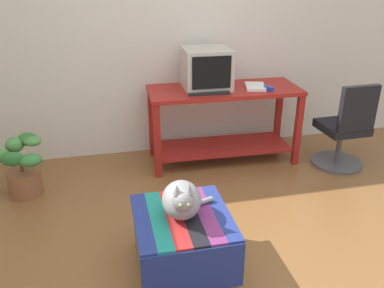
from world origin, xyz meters
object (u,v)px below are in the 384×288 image
desk (223,112)px  book (255,86)px  potted_plant (23,169)px  keyboard (208,92)px  office_chair (345,131)px  cat (182,200)px  stapler (269,88)px  tv_monitor (206,69)px  ottoman_with_blanket (183,242)px

desk → book: book is taller
book → potted_plant: 2.31m
keyboard → office_chair: (1.33, -0.31, -0.40)m
office_chair → cat: bearing=28.7°
stapler → potted_plant: bearing=162.9°
book → desk: bearing=-175.0°
cat → tv_monitor: bearing=76.6°
tv_monitor → cat: 1.77m
desk → stapler: 0.51m
potted_plant → stapler: bearing=3.3°
book → stapler: (0.10, -0.11, 0.01)m
desk → cat: (-0.75, -1.56, 0.01)m
desk → ottoman_with_blanket: bearing=-114.1°
tv_monitor → cat: (-0.58, -1.62, -0.43)m
ottoman_with_blanket → stapler: bearing=50.5°
tv_monitor → stapler: tv_monitor is taller
desk → stapler: bearing=-21.1°
desk → potted_plant: size_ratio=2.79×
book → potted_plant: bearing=-159.0°
book → stapler: stapler is taller
book → cat: 1.86m
book → stapler: bearing=-35.4°
ottoman_with_blanket → stapler: 1.90m
tv_monitor → potted_plant: (-1.76, -0.35, -0.71)m
office_chair → book: bearing=-26.9°
tv_monitor → book: 0.52m
potted_plant → desk: bearing=8.8°
keyboard → stapler: (0.60, -0.04, 0.01)m
desk → tv_monitor: (-0.17, 0.06, 0.44)m
book → stapler: 0.15m
potted_plant → stapler: 2.39m
ottoman_with_blanket → cat: (-0.00, -0.00, 0.33)m
tv_monitor → office_chair: bearing=-19.0°
tv_monitor → ottoman_with_blanket: bearing=-108.1°
tv_monitor → keyboard: tv_monitor is taller
tv_monitor → book: size_ratio=1.68×
keyboard → potted_plant: keyboard is taller
stapler → office_chair: bearing=-40.3°
ottoman_with_blanket → potted_plant: 1.73m
tv_monitor → stapler: 0.64m
cat → office_chair: size_ratio=0.43×
book → ottoman_with_blanket: book is taller
potted_plant → tv_monitor: bearing=11.4°
ottoman_with_blanket → stapler: (1.15, 1.39, 0.59)m
ottoman_with_blanket → cat: cat is taller
tv_monitor → stapler: size_ratio=4.20×
cat → desk: bearing=70.6°
book → office_chair: (0.83, -0.38, -0.41)m
book → office_chair: size_ratio=0.31×
office_chair → stapler: size_ratio=8.09×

